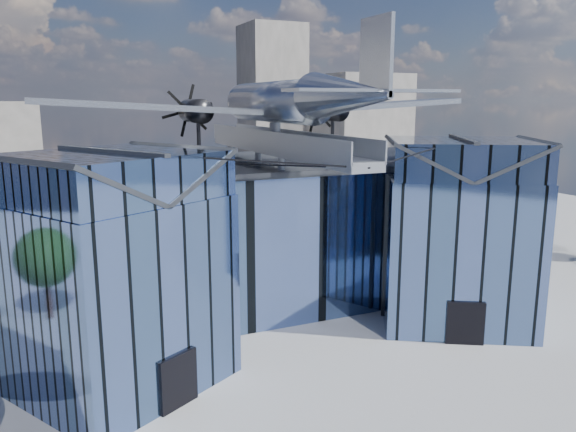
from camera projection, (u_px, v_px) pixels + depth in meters
name	position (u px, v px, depth m)	size (l,w,h in m)	color
ground_plane	(301.00, 339.00, 33.73)	(120.00, 120.00, 0.00)	gray
museum	(265.00, 230.00, 37.83)	(32.88, 24.50, 17.60)	#496395
bg_towers	(155.00, 131.00, 77.50)	(77.00, 24.50, 26.00)	slate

